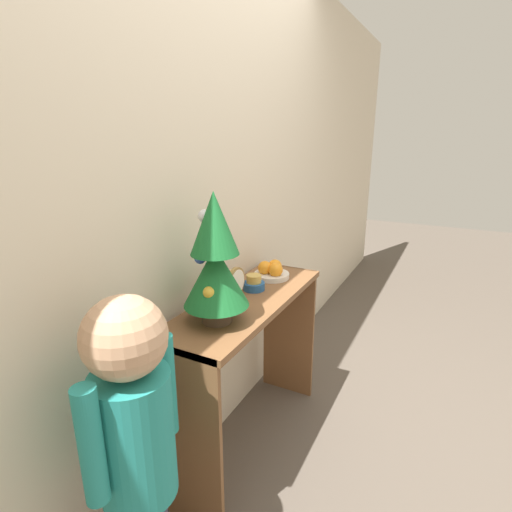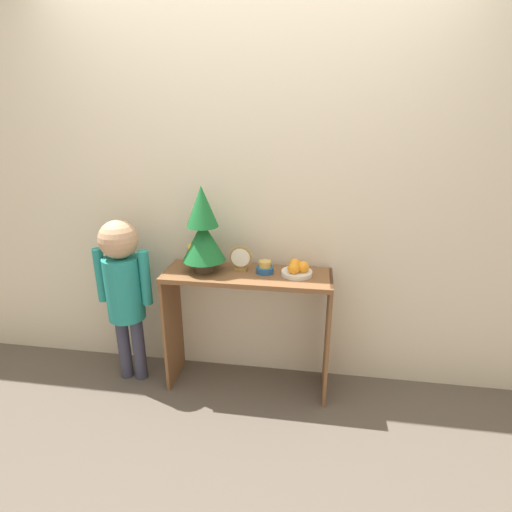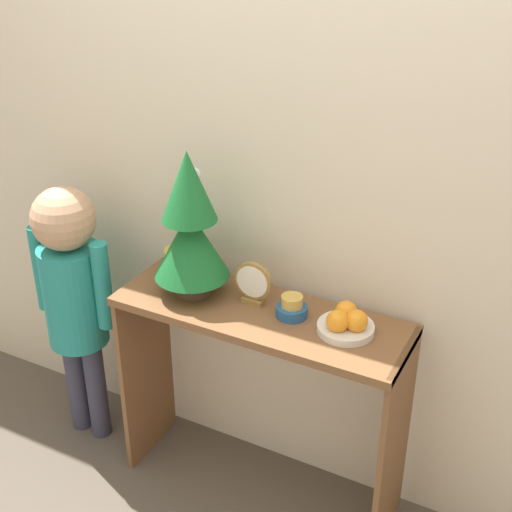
# 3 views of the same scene
# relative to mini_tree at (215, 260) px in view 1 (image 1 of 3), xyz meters

# --- Properties ---
(ground_plane) EXTENTS (12.00, 12.00, 0.00)m
(ground_plane) POSITION_rel_mini_tree_xyz_m (0.27, -0.17, -1.07)
(ground_plane) COLOR brown
(back_wall) EXTENTS (7.00, 0.05, 2.50)m
(back_wall) POSITION_rel_mini_tree_xyz_m (0.27, 0.22, 0.18)
(back_wall) COLOR beige
(back_wall) RESTS_ON ground_plane
(console_table) EXTENTS (1.04, 0.35, 0.81)m
(console_table) POSITION_rel_mini_tree_xyz_m (0.27, 0.00, -0.47)
(console_table) COLOR brown
(console_table) RESTS_ON ground_plane
(mini_tree) EXTENTS (0.26, 0.26, 0.53)m
(mini_tree) POSITION_rel_mini_tree_xyz_m (0.00, 0.00, 0.00)
(mini_tree) COLOR #4C3828
(mini_tree) RESTS_ON console_table
(fruit_bowl) EXTENTS (0.19, 0.19, 0.09)m
(fruit_bowl) POSITION_rel_mini_tree_xyz_m (0.57, 0.02, -0.23)
(fruit_bowl) COLOR silver
(fruit_bowl) RESTS_ON console_table
(singing_bowl) EXTENTS (0.11, 0.11, 0.08)m
(singing_bowl) POSITION_rel_mini_tree_xyz_m (0.37, 0.03, -0.23)
(singing_bowl) COLOR #235189
(singing_bowl) RESTS_ON console_table
(desk_clock) EXTENTS (0.14, 0.04, 0.16)m
(desk_clock) POSITION_rel_mini_tree_xyz_m (0.22, 0.04, -0.19)
(desk_clock) COLOR olive
(desk_clock) RESTS_ON console_table
(child_figure) EXTENTS (0.37, 0.24, 1.13)m
(child_figure) POSITION_rel_mini_tree_xyz_m (-0.53, -0.04, -0.35)
(child_figure) COLOR #38384C
(child_figure) RESTS_ON ground_plane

